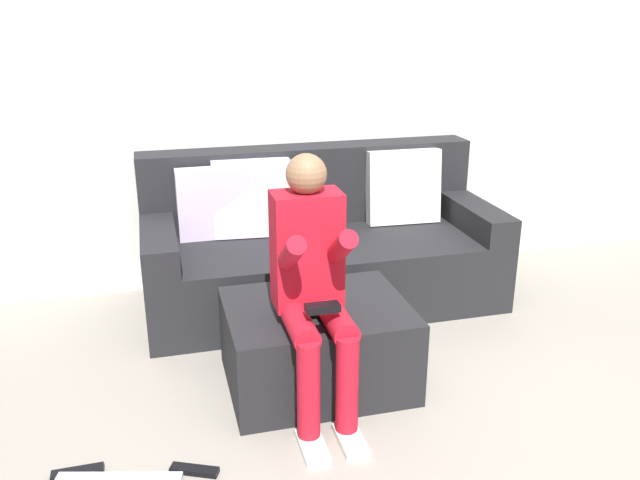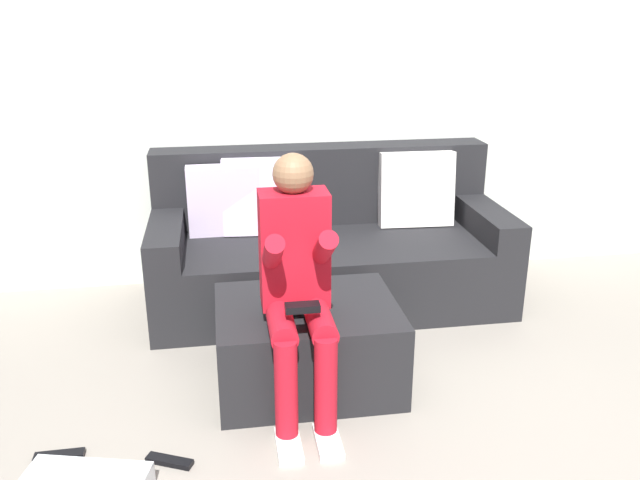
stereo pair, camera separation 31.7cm
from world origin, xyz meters
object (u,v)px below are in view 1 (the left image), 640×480
Objects in this scene: remote_under_side_table at (77,472)px; person_seated at (312,278)px; ottoman at (317,344)px; remote_by_storage_bin at (194,470)px; couch_sectional at (318,245)px.

person_seated is at bearing 12.15° from remote_under_side_table.
person_seated reaches higher than ottoman.
couch_sectional is at bearing 83.80° from remote_by_storage_bin.
ottoman is 0.82m from remote_by_storage_bin.
ottoman is 4.40× the size of remote_by_storage_bin.
person_seated reaches higher than couch_sectional.
ottoman is at bearing 69.99° from person_seated.
remote_under_side_table is at bearing -133.95° from couch_sectional.
remote_by_storage_bin is 0.98× the size of remote_under_side_table.
remote_by_storage_bin is at bearing -13.82° from remote_under_side_table.
couch_sectional is at bearing 45.41° from remote_under_side_table.
couch_sectional is 1.91m from remote_under_side_table.
remote_by_storage_bin is (-0.55, -0.33, -0.61)m from person_seated.
couch_sectional is at bearing 74.27° from person_seated.
ottoman is (-0.25, -0.95, -0.13)m from couch_sectional.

